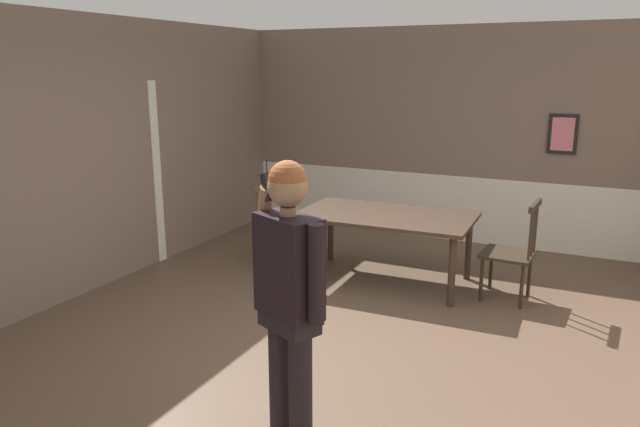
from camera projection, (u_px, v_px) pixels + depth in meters
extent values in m
plane|color=brown|center=(343.00, 344.00, 4.92)|extent=(7.75, 7.75, 0.00)
cube|color=#756056|center=(455.00, 102.00, 7.57)|extent=(5.80, 0.12, 1.89)
cube|color=silver|center=(449.00, 207.00, 7.91)|extent=(5.80, 0.14, 0.87)
cube|color=silver|center=(450.00, 175.00, 7.78)|extent=(5.80, 0.05, 0.06)
cube|color=black|center=(563.00, 134.00, 7.03)|extent=(0.33, 0.03, 0.47)
cube|color=#D46F82|center=(563.00, 134.00, 7.01)|extent=(0.25, 0.01, 0.39)
cube|color=#756056|center=(74.00, 157.00, 5.82)|extent=(0.12, 7.04, 2.76)
cube|color=silver|center=(156.00, 173.00, 6.85)|extent=(0.06, 0.12, 2.10)
cube|color=#38281E|center=(385.00, 216.00, 6.24)|extent=(1.84, 1.09, 0.04)
cylinder|color=#38281E|center=(299.00, 251.00, 6.28)|extent=(0.07, 0.07, 0.70)
cylinder|color=#38281E|center=(452.00, 272.00, 5.63)|extent=(0.07, 0.07, 0.70)
cylinder|color=#38281E|center=(331.00, 232.00, 7.02)|extent=(0.07, 0.07, 0.70)
cylinder|color=#38281E|center=(468.00, 248.00, 6.38)|extent=(0.07, 0.07, 0.70)
cube|color=#513823|center=(280.00, 228.00, 6.80)|extent=(0.53, 0.53, 0.03)
cube|color=#513823|center=(262.00, 187.00, 6.76)|extent=(0.10, 0.48, 0.06)
cylinder|color=#513823|center=(267.00, 202.00, 6.94)|extent=(0.02, 0.02, 0.47)
cylinder|color=#513823|center=(262.00, 205.00, 6.81)|extent=(0.02, 0.02, 0.47)
cylinder|color=#513823|center=(257.00, 208.00, 6.68)|extent=(0.02, 0.02, 0.47)
cylinder|color=#513823|center=(302.00, 244.00, 6.97)|extent=(0.04, 0.04, 0.44)
cylinder|color=#513823|center=(290.00, 253.00, 6.62)|extent=(0.04, 0.04, 0.44)
cylinder|color=#513823|center=(272.00, 241.00, 7.09)|extent=(0.04, 0.04, 0.44)
cylinder|color=#513823|center=(259.00, 250.00, 6.74)|extent=(0.04, 0.04, 0.44)
cube|color=#2D2319|center=(507.00, 254.00, 5.80)|extent=(0.51, 0.51, 0.03)
cube|color=#2D2319|center=(535.00, 205.00, 5.57)|extent=(0.07, 0.48, 0.06)
cylinder|color=#2D2319|center=(530.00, 233.00, 5.51)|extent=(0.02, 0.02, 0.53)
cylinder|color=#2D2319|center=(533.00, 230.00, 5.63)|extent=(0.02, 0.02, 0.53)
cylinder|color=#2D2319|center=(536.00, 226.00, 5.75)|extent=(0.02, 0.02, 0.53)
cylinder|color=#2D2319|center=(481.00, 280.00, 5.79)|extent=(0.04, 0.04, 0.45)
cylinder|color=#2D2319|center=(491.00, 269.00, 6.11)|extent=(0.04, 0.04, 0.45)
cylinder|color=#2D2319|center=(522.00, 287.00, 5.60)|extent=(0.04, 0.04, 0.45)
cylinder|color=#2D2319|center=(529.00, 275.00, 5.93)|extent=(0.04, 0.04, 0.45)
cylinder|color=black|center=(301.00, 387.00, 3.47)|extent=(0.14, 0.14, 0.84)
cylinder|color=black|center=(280.00, 373.00, 3.62)|extent=(0.14, 0.14, 0.84)
cube|color=black|center=(289.00, 319.00, 3.45)|extent=(0.41, 0.33, 0.12)
cube|color=black|center=(289.00, 266.00, 3.37)|extent=(0.46, 0.37, 0.59)
cylinder|color=black|center=(316.00, 275.00, 3.19)|extent=(0.09, 0.09, 0.56)
cylinder|color=#936B4C|center=(266.00, 200.00, 3.42)|extent=(0.16, 0.16, 0.20)
cylinder|color=#936B4C|center=(288.00, 211.00, 3.30)|extent=(0.09, 0.09, 0.05)
sphere|color=#936B4C|center=(288.00, 187.00, 3.26)|extent=(0.23, 0.23, 0.23)
sphere|color=brown|center=(287.00, 180.00, 3.25)|extent=(0.22, 0.22, 0.22)
cube|color=black|center=(267.00, 187.00, 3.36)|extent=(0.10, 0.07, 0.17)
cylinder|color=black|center=(267.00, 166.00, 3.34)|extent=(0.01, 0.01, 0.08)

